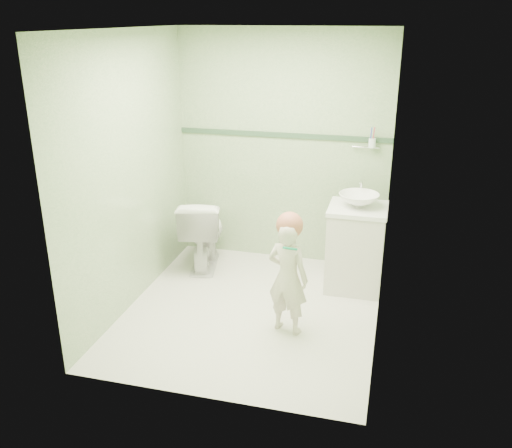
# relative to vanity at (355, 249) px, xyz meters

# --- Properties ---
(ground) EXTENTS (2.50, 2.50, 0.00)m
(ground) POSITION_rel_vanity_xyz_m (-0.84, -0.70, -0.40)
(ground) COLOR silver
(ground) RESTS_ON ground
(room_shell) EXTENTS (2.50, 2.54, 2.40)m
(room_shell) POSITION_rel_vanity_xyz_m (-0.84, -0.70, 0.80)
(room_shell) COLOR #8BB07D
(room_shell) RESTS_ON ground
(trim_stripe) EXTENTS (2.20, 0.02, 0.05)m
(trim_stripe) POSITION_rel_vanity_xyz_m (-0.84, 0.54, 0.95)
(trim_stripe) COLOR #324F37
(trim_stripe) RESTS_ON room_shell
(vanity) EXTENTS (0.52, 0.50, 0.80)m
(vanity) POSITION_rel_vanity_xyz_m (0.00, 0.00, 0.00)
(vanity) COLOR silver
(vanity) RESTS_ON ground
(counter) EXTENTS (0.54, 0.52, 0.04)m
(counter) POSITION_rel_vanity_xyz_m (0.00, 0.00, 0.41)
(counter) COLOR white
(counter) RESTS_ON vanity
(basin) EXTENTS (0.37, 0.37, 0.13)m
(basin) POSITION_rel_vanity_xyz_m (0.00, 0.00, 0.49)
(basin) COLOR white
(basin) RESTS_ON counter
(faucet) EXTENTS (0.03, 0.13, 0.18)m
(faucet) POSITION_rel_vanity_xyz_m (0.00, 0.19, 0.57)
(faucet) COLOR silver
(faucet) RESTS_ON counter
(cup_holder) EXTENTS (0.26, 0.07, 0.21)m
(cup_holder) POSITION_rel_vanity_xyz_m (0.05, 0.48, 0.93)
(cup_holder) COLOR silver
(cup_holder) RESTS_ON room_shell
(toilet) EXTENTS (0.56, 0.81, 0.76)m
(toilet) POSITION_rel_vanity_xyz_m (-1.58, 0.10, -0.02)
(toilet) COLOR white
(toilet) RESTS_ON ground
(toddler) EXTENTS (0.41, 0.32, 0.97)m
(toddler) POSITION_rel_vanity_xyz_m (-0.47, -0.94, 0.09)
(toddler) COLOR beige
(toddler) RESTS_ON ground
(hair_cap) EXTENTS (0.22, 0.22, 0.22)m
(hair_cap) POSITION_rel_vanity_xyz_m (-0.47, -0.91, 0.54)
(hair_cap) COLOR #B2634A
(hair_cap) RESTS_ON toddler
(teal_toothbrush) EXTENTS (0.11, 0.14, 0.08)m
(teal_toothbrush) POSITION_rel_vanity_xyz_m (-0.43, -1.08, 0.42)
(teal_toothbrush) COLOR #0C9466
(teal_toothbrush) RESTS_ON toddler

